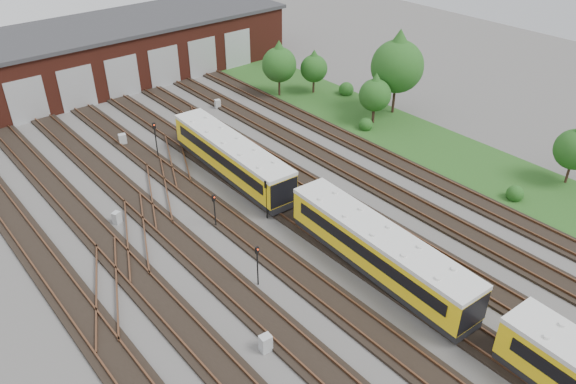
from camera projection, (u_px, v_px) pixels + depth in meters
ground at (317, 259)px, 37.15m from camera, size 120.00×120.00×0.00m
track_network at (309, 255)px, 37.38m from camera, size 30.40×70.00×0.33m
maintenance_shed at (72, 60)px, 61.44m from camera, size 51.00×12.50×6.35m
grass_verge at (392, 129)px, 53.99m from camera, size 8.00×55.00×0.05m
metro_train at (379, 250)px, 34.99m from camera, size 3.33×46.42×2.96m
signal_mast_0 at (257, 261)px, 34.04m from camera, size 0.23×0.22×2.93m
signal_mast_1 at (214, 207)px, 39.37m from camera, size 0.24×0.22×2.68m
signal_mast_2 at (155, 136)px, 47.76m from camera, size 0.29×0.27×3.44m
signal_mast_3 at (267, 194)px, 40.12m from camera, size 0.30×0.28×3.21m
relay_cabinet_0 at (117, 218)px, 40.46m from camera, size 0.69×0.64×0.91m
relay_cabinet_1 at (123, 140)px, 50.90m from camera, size 0.75×0.67×1.07m
relay_cabinet_2 at (266, 343)px, 30.23m from camera, size 0.68×0.58×1.05m
relay_cabinet_3 at (218, 104)px, 58.06m from camera, size 0.63×0.56×0.92m
relay_cabinet_4 at (225, 159)px, 47.86m from camera, size 0.60×0.52×0.95m
tree_0 at (279, 61)px, 59.11m from camera, size 3.68×3.68×6.10m
tree_1 at (314, 65)px, 60.22m from camera, size 2.93×2.93×4.86m
tree_2 at (398, 60)px, 54.40m from camera, size 5.18×5.18×8.58m
tree_3 at (375, 91)px, 53.43m from camera, size 3.10×3.10×5.14m
bush_0 at (515, 192)px, 43.07m from camera, size 1.34×1.34×1.34m
bush_1 at (366, 123)px, 53.63m from camera, size 1.35×1.35×1.35m
bush_2 at (346, 87)px, 61.02m from camera, size 1.62×1.62×1.62m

